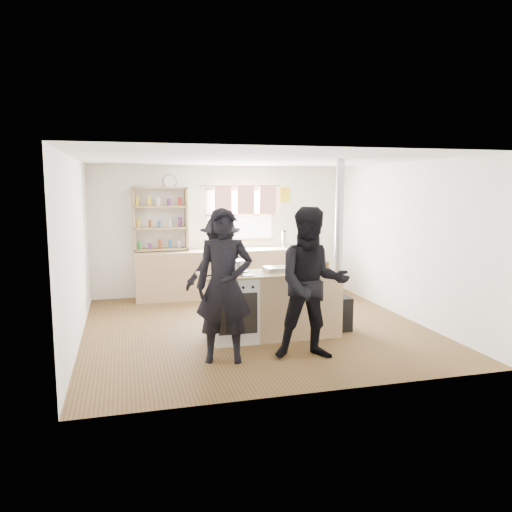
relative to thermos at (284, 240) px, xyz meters
name	(u,v)px	position (x,y,z in m)	size (l,w,h in m)	color
ground	(255,327)	(-1.19, -2.22, -1.07)	(5.00, 5.00, 0.01)	brown
back_counter	(225,273)	(-1.19, 0.00, -0.61)	(3.40, 0.55, 0.90)	tan
shelving_unit	(160,219)	(-2.39, 0.12, 0.45)	(1.00, 0.28, 1.20)	tan
thermos	(284,240)	(0.00, 0.00, 0.00)	(0.10, 0.10, 0.32)	silver
cooking_island	(275,305)	(-1.04, -2.77, -0.59)	(1.97, 0.64, 0.93)	silver
skillet_greens	(221,274)	(-1.82, -2.86, -0.10)	(0.33, 0.33, 0.05)	black
roast_tray	(278,269)	(-0.99, -2.75, -0.09)	(0.38, 0.31, 0.07)	silver
stockpot_stove	(235,266)	(-1.58, -2.64, -0.04)	(0.24, 0.24, 0.19)	#BABABC
stockpot_counter	(302,264)	(-0.63, -2.73, -0.04)	(0.29, 0.29, 0.21)	#B7B7BA
bread_board	(321,266)	(-0.36, -2.77, -0.08)	(0.32, 0.27, 0.12)	tan
flue_heater	(338,287)	(-0.04, -2.66, -0.41)	(0.35, 0.35, 2.50)	black
person_near_left	(224,286)	(-1.91, -3.54, -0.13)	(0.68, 0.45, 1.86)	black
person_near_right	(312,284)	(-0.85, -3.71, -0.12)	(0.91, 0.71, 1.87)	black
person_far	(221,270)	(-1.63, -1.85, -0.23)	(1.07, 0.62, 1.66)	black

